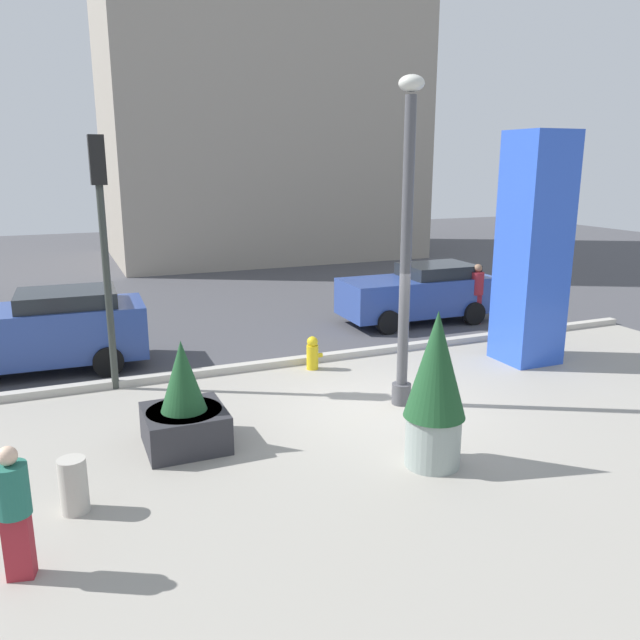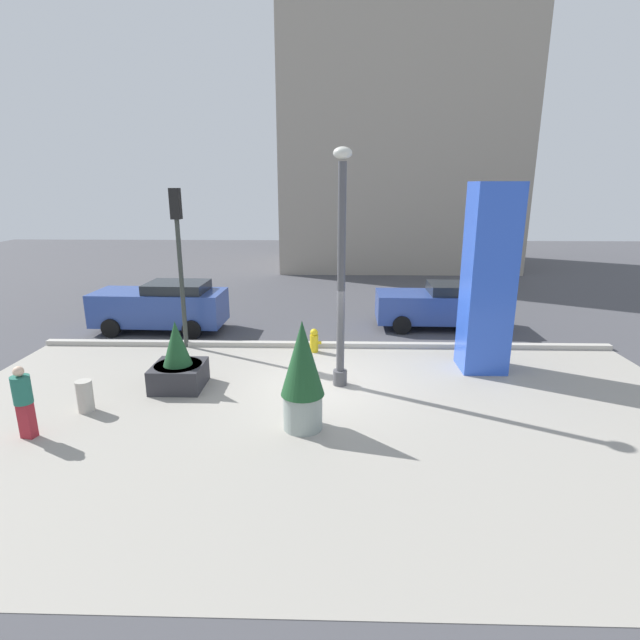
{
  "view_description": "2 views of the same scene",
  "coord_description": "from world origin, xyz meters",
  "px_view_note": "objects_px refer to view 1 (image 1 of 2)",
  "views": [
    {
      "loc": [
        -5.31,
        -9.67,
        4.43
      ],
      "look_at": [
        -0.78,
        1.14,
        1.51
      ],
      "focal_mm": 35.64,
      "sensor_mm": 36.0,
      "label": 1
    },
    {
      "loc": [
        0.24,
        -11.6,
        5.01
      ],
      "look_at": [
        -0.11,
        1.4,
        1.38
      ],
      "focal_mm": 27.27,
      "sensor_mm": 36.0,
      "label": 2
    }
  ],
  "objects_px": {
    "potted_plant_near_right": "(184,409)",
    "concrete_bollard": "(74,486)",
    "fire_hydrant": "(313,353)",
    "traffic_light_corner": "(102,224)",
    "lamp_post": "(406,254)",
    "pedestrian_crossing": "(477,291)",
    "car_curb_west": "(419,293)",
    "pedestrian_on_sidewalk": "(14,507)",
    "art_pillar_blue": "(533,250)",
    "car_intersection": "(39,331)",
    "potted_plant_curbside": "(435,387)"
  },
  "relations": [
    {
      "from": "potted_plant_near_right",
      "to": "concrete_bollard",
      "type": "xyz_separation_m",
      "value": [
        -1.71,
        -1.41,
        -0.27
      ]
    },
    {
      "from": "fire_hydrant",
      "to": "traffic_light_corner",
      "type": "bearing_deg",
      "value": 174.39
    },
    {
      "from": "lamp_post",
      "to": "potted_plant_near_right",
      "type": "distance_m",
      "value": 4.67
    },
    {
      "from": "fire_hydrant",
      "to": "pedestrian_crossing",
      "type": "xyz_separation_m",
      "value": [
        5.78,
        2.03,
        0.57
      ]
    },
    {
      "from": "car_curb_west",
      "to": "pedestrian_on_sidewalk",
      "type": "xyz_separation_m",
      "value": [
        -10.05,
        -8.27,
        0.02
      ]
    },
    {
      "from": "lamp_post",
      "to": "concrete_bollard",
      "type": "distance_m",
      "value": 6.54
    },
    {
      "from": "concrete_bollard",
      "to": "pedestrian_on_sidewalk",
      "type": "xyz_separation_m",
      "value": [
        -0.6,
        -1.2,
        0.48
      ]
    },
    {
      "from": "pedestrian_on_sidewalk",
      "to": "lamp_post",
      "type": "bearing_deg",
      "value": 24.29
    },
    {
      "from": "fire_hydrant",
      "to": "pedestrian_crossing",
      "type": "relative_size",
      "value": 0.44
    },
    {
      "from": "traffic_light_corner",
      "to": "car_curb_west",
      "type": "height_order",
      "value": "traffic_light_corner"
    },
    {
      "from": "concrete_bollard",
      "to": "car_curb_west",
      "type": "bearing_deg",
      "value": 36.81
    },
    {
      "from": "art_pillar_blue",
      "to": "fire_hydrant",
      "type": "distance_m",
      "value": 5.37
    },
    {
      "from": "lamp_post",
      "to": "concrete_bollard",
      "type": "bearing_deg",
      "value": -163.75
    },
    {
      "from": "concrete_bollard",
      "to": "car_intersection",
      "type": "height_order",
      "value": "car_intersection"
    },
    {
      "from": "concrete_bollard",
      "to": "pedestrian_on_sidewalk",
      "type": "bearing_deg",
      "value": -116.47
    },
    {
      "from": "potted_plant_curbside",
      "to": "fire_hydrant",
      "type": "distance_m",
      "value": 4.98
    },
    {
      "from": "potted_plant_curbside",
      "to": "pedestrian_crossing",
      "type": "distance_m",
      "value": 9.06
    },
    {
      "from": "fire_hydrant",
      "to": "potted_plant_curbside",
      "type": "bearing_deg",
      "value": -90.59
    },
    {
      "from": "potted_plant_curbside",
      "to": "car_intersection",
      "type": "relative_size",
      "value": 0.52
    },
    {
      "from": "art_pillar_blue",
      "to": "car_curb_west",
      "type": "xyz_separation_m",
      "value": [
        -0.34,
        4.1,
        -1.71
      ]
    },
    {
      "from": "lamp_post",
      "to": "traffic_light_corner",
      "type": "relative_size",
      "value": 1.19
    },
    {
      "from": "car_curb_west",
      "to": "car_intersection",
      "type": "height_order",
      "value": "car_intersection"
    },
    {
      "from": "fire_hydrant",
      "to": "concrete_bollard",
      "type": "height_order",
      "value": "same"
    },
    {
      "from": "potted_plant_near_right",
      "to": "pedestrian_crossing",
      "type": "bearing_deg",
      "value": 28.06
    },
    {
      "from": "traffic_light_corner",
      "to": "pedestrian_crossing",
      "type": "distance_m",
      "value": 10.3
    },
    {
      "from": "car_curb_west",
      "to": "art_pillar_blue",
      "type": "bearing_deg",
      "value": -85.31
    },
    {
      "from": "potted_plant_curbside",
      "to": "car_curb_west",
      "type": "distance_m",
      "value": 8.93
    },
    {
      "from": "art_pillar_blue",
      "to": "potted_plant_curbside",
      "type": "relative_size",
      "value": 2.13
    },
    {
      "from": "potted_plant_near_right",
      "to": "concrete_bollard",
      "type": "bearing_deg",
      "value": -140.44
    },
    {
      "from": "pedestrian_on_sidewalk",
      "to": "car_curb_west",
      "type": "bearing_deg",
      "value": 39.47
    },
    {
      "from": "concrete_bollard",
      "to": "traffic_light_corner",
      "type": "xyz_separation_m",
      "value": [
        0.93,
        4.65,
        2.92
      ]
    },
    {
      "from": "lamp_post",
      "to": "potted_plant_near_right",
      "type": "relative_size",
      "value": 3.32
    },
    {
      "from": "art_pillar_blue",
      "to": "fire_hydrant",
      "type": "bearing_deg",
      "value": 164.98
    },
    {
      "from": "potted_plant_near_right",
      "to": "car_curb_west",
      "type": "distance_m",
      "value": 9.59
    },
    {
      "from": "potted_plant_curbside",
      "to": "fire_hydrant",
      "type": "bearing_deg",
      "value": 89.41
    },
    {
      "from": "traffic_light_corner",
      "to": "pedestrian_on_sidewalk",
      "type": "distance_m",
      "value": 6.51
    },
    {
      "from": "art_pillar_blue",
      "to": "potted_plant_near_right",
      "type": "distance_m",
      "value": 8.44
    },
    {
      "from": "car_intersection",
      "to": "lamp_post",
      "type": "bearing_deg",
      "value": -37.28
    },
    {
      "from": "potted_plant_curbside",
      "to": "pedestrian_crossing",
      "type": "height_order",
      "value": "potted_plant_curbside"
    },
    {
      "from": "car_curb_west",
      "to": "potted_plant_curbside",
      "type": "bearing_deg",
      "value": -119.93
    },
    {
      "from": "lamp_post",
      "to": "fire_hydrant",
      "type": "xyz_separation_m",
      "value": [
        -0.77,
        2.55,
        -2.48
      ]
    },
    {
      "from": "potted_plant_near_right",
      "to": "fire_hydrant",
      "type": "height_order",
      "value": "potted_plant_near_right"
    },
    {
      "from": "art_pillar_blue",
      "to": "traffic_light_corner",
      "type": "height_order",
      "value": "art_pillar_blue"
    },
    {
      "from": "potted_plant_near_right",
      "to": "car_intersection",
      "type": "xyz_separation_m",
      "value": [
        -2.13,
        5.02,
        0.25
      ]
    },
    {
      "from": "art_pillar_blue",
      "to": "concrete_bollard",
      "type": "distance_m",
      "value": 10.45
    },
    {
      "from": "art_pillar_blue",
      "to": "pedestrian_on_sidewalk",
      "type": "xyz_separation_m",
      "value": [
        -10.38,
        -4.17,
        -1.69
      ]
    },
    {
      "from": "pedestrian_crossing",
      "to": "car_intersection",
      "type": "bearing_deg",
      "value": 179.16
    },
    {
      "from": "concrete_bollard",
      "to": "car_curb_west",
      "type": "relative_size",
      "value": 0.17
    },
    {
      "from": "pedestrian_crossing",
      "to": "car_curb_west",
      "type": "bearing_deg",
      "value": 149.93
    },
    {
      "from": "concrete_bollard",
      "to": "traffic_light_corner",
      "type": "bearing_deg",
      "value": 78.62
    }
  ]
}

